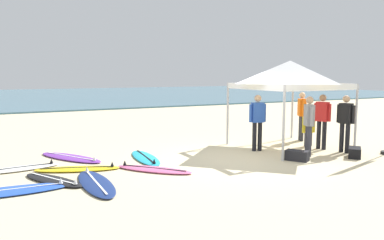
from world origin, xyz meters
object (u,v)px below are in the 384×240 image
Objects in this scene: surfboard_pink at (154,169)px; person_blue at (257,119)px; surfboard_cyan at (145,158)px; person_red at (322,118)px; canopy_tent at (290,72)px; surfboard_blue at (5,192)px; surfboard_navy at (96,183)px; person_orange at (302,113)px; surfboard_white at (18,169)px; person_grey at (309,122)px; gear_bag_by_pole at (297,155)px; surfboard_yellow at (78,169)px; surfboard_black at (53,180)px; surfboard_purple at (71,157)px; person_yellow at (309,126)px; gear_bag_near_tent at (355,153)px; person_black at (345,120)px.

person_blue is (3.70, 0.83, 0.95)m from surfboard_pink.
surfboard_cyan is 1.26× the size of person_red.
canopy_tent is 8.54m from surfboard_blue.
surfboard_navy is 1.34× the size of person_orange.
surfboard_pink is 1.62m from surfboard_navy.
surfboard_white is at bearing 123.56° from surfboard_navy.
person_red is at bearing 27.70° from person_grey.
surfboard_navy is at bearing -56.44° from surfboard_white.
gear_bag_by_pole is (3.60, -2.06, 0.10)m from surfboard_cyan.
surfboard_yellow and surfboard_black have the same top height.
surfboard_black is (-0.77, 0.66, 0.00)m from surfboard_navy.
person_yellow reaches higher than surfboard_purple.
person_orange is at bearing 60.09° from person_yellow.
surfboard_purple is at bearing 150.72° from gear_bag_by_pole.
canopy_tent is at bearing -5.71° from surfboard_white.
person_yellow is (7.28, -0.21, 0.62)m from surfboard_yellow.
gear_bag_near_tent is at bearing -25.96° from surfboard_purple.
person_red reaches higher than gear_bag_near_tent.
gear_bag_near_tent reaches higher than surfboard_yellow.
person_red is (7.94, 0.00, 0.95)m from surfboard_black.
person_red is at bearing -109.33° from person_orange.
surfboard_black is at bearing -130.81° from surfboard_yellow.
gear_bag_by_pole reaches higher than surfboard_pink.
person_yellow is (7.17, 1.22, 0.62)m from surfboard_navy.
surfboard_black is (0.63, -1.45, 0.00)m from surfboard_white.
gear_bag_by_pole is (3.87, -0.75, 0.10)m from surfboard_pink.
surfboard_white is at bearing 113.41° from surfboard_black.
surfboard_pink is 1.00× the size of surfboard_black.
person_grey is 1.62m from person_yellow.
canopy_tent is 2.90m from gear_bag_by_pole.
person_grey reaches higher than surfboard_purple.
person_blue is at bearing 9.34° from surfboard_blue.
person_yellow reaches higher than surfboard_black.
surfboard_blue is 1.52× the size of person_grey.
surfboard_yellow is 7.38m from person_red.
surfboard_pink is 3.94m from gear_bag_by_pole.
surfboard_purple is 1.01× the size of surfboard_navy.
person_orange reaches higher than person_yellow.
surfboard_blue is 3.88m from surfboard_cyan.
person_red reaches higher than person_yellow.
person_black is (5.60, -1.88, 0.95)m from surfboard_cyan.
gear_bag_by_pole is (-1.78, -0.87, -0.85)m from person_red.
person_grey reaches higher than surfboard_pink.
person_black reaches higher than surfboard_white.
surfboard_yellow is 1.23× the size of person_red.
surfboard_cyan is (0.27, 1.31, -0.00)m from surfboard_pink.
gear_bag_near_tent is at bearing -5.16° from surfboard_navy.
surfboard_white is at bearing 166.34° from person_black.
person_yellow is at bearing 9.69° from surfboard_navy.
person_red is (5.37, -1.19, 0.95)m from surfboard_cyan.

